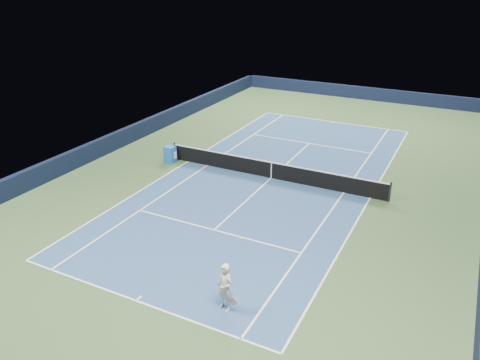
% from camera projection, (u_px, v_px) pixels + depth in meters
% --- Properties ---
extents(ground, '(40.00, 40.00, 0.00)m').
position_uv_depth(ground, '(271.00, 178.00, 26.03)').
color(ground, '#334E2A').
rests_on(ground, ground).
extents(wall_far, '(22.00, 0.35, 1.10)m').
position_uv_depth(wall_far, '(359.00, 93.00, 41.93)').
color(wall_far, '#111833').
rests_on(wall_far, ground).
extents(wall_left, '(0.35, 40.00, 1.10)m').
position_uv_depth(wall_left, '(118.00, 140.00, 30.27)').
color(wall_left, black).
rests_on(wall_left, ground).
extents(court_surface, '(10.97, 23.77, 0.01)m').
position_uv_depth(court_surface, '(271.00, 178.00, 26.03)').
color(court_surface, navy).
rests_on(court_surface, ground).
extents(baseline_far, '(10.97, 0.08, 0.00)m').
position_uv_depth(baseline_far, '(333.00, 122.00, 35.69)').
color(baseline_far, white).
rests_on(baseline_far, ground).
extents(baseline_near, '(10.97, 0.08, 0.00)m').
position_uv_depth(baseline_near, '(136.00, 301.00, 16.36)').
color(baseline_near, white).
rests_on(baseline_near, ground).
extents(sideline_doubles_right, '(0.08, 23.77, 0.00)m').
position_uv_depth(sideline_doubles_right, '(370.00, 198.00, 23.76)').
color(sideline_doubles_right, white).
rests_on(sideline_doubles_right, ground).
extents(sideline_doubles_left, '(0.08, 23.77, 0.00)m').
position_uv_depth(sideline_doubles_left, '(188.00, 161.00, 28.29)').
color(sideline_doubles_left, white).
rests_on(sideline_doubles_left, ground).
extents(sideline_singles_right, '(0.08, 23.77, 0.00)m').
position_uv_depth(sideline_singles_right, '(344.00, 192.00, 24.33)').
color(sideline_singles_right, white).
rests_on(sideline_singles_right, ground).
extents(sideline_singles_left, '(0.08, 23.77, 0.00)m').
position_uv_depth(sideline_singles_left, '(207.00, 165.00, 27.73)').
color(sideline_singles_left, white).
rests_on(sideline_singles_left, ground).
extents(service_line_far, '(8.23, 0.08, 0.00)m').
position_uv_depth(service_line_far, '(309.00, 143.00, 31.23)').
color(service_line_far, white).
rests_on(service_line_far, ground).
extents(service_line_near, '(8.23, 0.08, 0.00)m').
position_uv_depth(service_line_near, '(214.00, 230.00, 20.82)').
color(service_line_near, white).
rests_on(service_line_near, ground).
extents(center_service_line, '(0.08, 12.80, 0.00)m').
position_uv_depth(center_service_line, '(271.00, 178.00, 26.03)').
color(center_service_line, white).
rests_on(center_service_line, ground).
extents(center_mark_far, '(0.08, 0.30, 0.00)m').
position_uv_depth(center_mark_far, '(333.00, 122.00, 35.57)').
color(center_mark_far, white).
rests_on(center_mark_far, ground).
extents(center_mark_near, '(0.08, 0.30, 0.00)m').
position_uv_depth(center_mark_near, '(139.00, 298.00, 16.48)').
color(center_mark_near, white).
rests_on(center_mark_near, ground).
extents(tennis_net, '(12.90, 0.10, 1.07)m').
position_uv_depth(tennis_net, '(271.00, 170.00, 25.82)').
color(tennis_net, black).
rests_on(tennis_net, ground).
extents(sponsor_cube, '(0.66, 0.59, 0.97)m').
position_uv_depth(sponsor_cube, '(170.00, 154.00, 28.05)').
color(sponsor_cube, blue).
rests_on(sponsor_cube, ground).
extents(tennis_player, '(0.85, 1.34, 2.30)m').
position_uv_depth(tennis_player, '(225.00, 287.00, 15.63)').
color(tennis_player, silver).
rests_on(tennis_player, ground).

